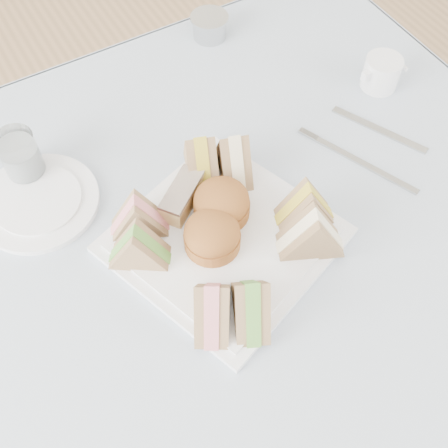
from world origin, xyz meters
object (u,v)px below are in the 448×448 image
water_glass (21,157)px  creamer_jug (381,73)px  table (250,327)px  serving_plate (224,240)px

water_glass → creamer_jug: water_glass is taller
water_glass → creamer_jug: 0.64m
table → serving_plate: bearing=169.9°
table → water_glass: bearing=133.5°
water_glass → creamer_jug: size_ratio=1.35×
table → serving_plate: (-0.06, 0.01, 0.38)m
table → serving_plate: 0.39m
serving_plate → creamer_jug: 0.45m
table → water_glass: water_glass is taller
creamer_jug → table: bearing=-158.6°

